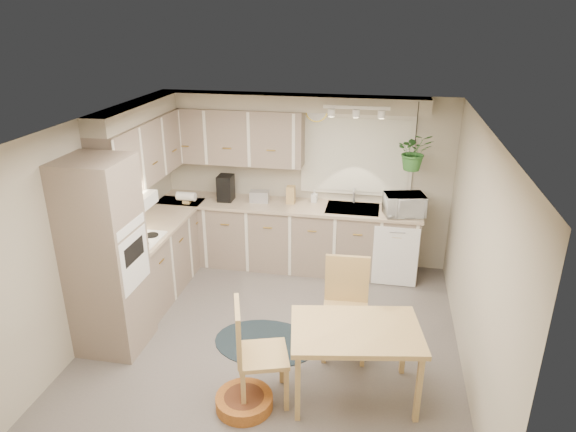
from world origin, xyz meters
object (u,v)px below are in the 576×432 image
object	(u,v)px
braided_rug	(266,342)
pet_bed	(244,402)
dining_table	(354,362)
microwave	(404,202)
chair_back	(345,310)
chair_left	(263,352)

from	to	relation	value
braided_rug	pet_bed	distance (m)	1.00
dining_table	braided_rug	world-z (taller)	dining_table
pet_bed	microwave	world-z (taller)	microwave
dining_table	braided_rug	bearing A→B (deg)	147.41
dining_table	pet_bed	size ratio (longest dim) A/B	2.22
braided_rug	pet_bed	bearing A→B (deg)	-88.23
dining_table	microwave	bearing A→B (deg)	79.65
dining_table	chair_back	bearing A→B (deg)	102.71
microwave	chair_left	bearing A→B (deg)	-129.80
chair_back	braided_rug	xyz separation A→B (m)	(-0.86, 0.00, -0.51)
pet_bed	microwave	distance (m)	3.27
chair_back	pet_bed	distance (m)	1.37
chair_left	pet_bed	distance (m)	0.50
chair_left	pet_bed	bearing A→B (deg)	-59.02
microwave	chair_back	bearing A→B (deg)	-122.07
dining_table	chair_left	world-z (taller)	chair_left
chair_back	microwave	distance (m)	1.95
chair_back	braided_rug	distance (m)	1.00
chair_left	microwave	world-z (taller)	microwave
dining_table	chair_back	xyz separation A→B (m)	(-0.14, 0.64, 0.15)
pet_bed	microwave	size ratio (longest dim) A/B	1.05
dining_table	braided_rug	size ratio (longest dim) A/B	1.02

